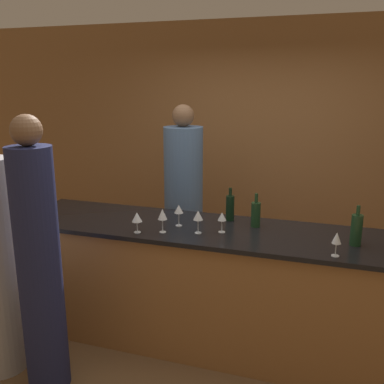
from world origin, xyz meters
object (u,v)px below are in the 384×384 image
(bartender, at_px, (184,206))
(wine_bottle_2, at_px, (256,214))
(wine_bottle_0, at_px, (230,207))
(wine_bottle_1, at_px, (356,229))
(guest_1, at_px, (39,267))

(bartender, relative_size, wine_bottle_2, 7.09)
(wine_bottle_0, bearing_deg, wine_bottle_1, -16.05)
(bartender, xyz_separation_m, wine_bottle_2, (0.86, -0.75, 0.23))
(bartender, height_order, guest_1, guest_1)
(bartender, bearing_deg, guest_1, 76.41)
(wine_bottle_1, bearing_deg, bartender, 149.43)
(guest_1, xyz_separation_m, wine_bottle_1, (2.01, 0.81, 0.21))
(bartender, height_order, wine_bottle_0, bartender)
(bartender, bearing_deg, wine_bottle_2, 138.64)
(guest_1, xyz_separation_m, wine_bottle_2, (1.28, 0.99, 0.20))
(bartender, distance_m, wine_bottle_0, 0.94)
(bartender, xyz_separation_m, wine_bottle_1, (1.59, -0.94, 0.24))
(guest_1, height_order, wine_bottle_1, guest_1)
(guest_1, height_order, wine_bottle_0, guest_1)
(bartender, height_order, wine_bottle_2, bartender)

